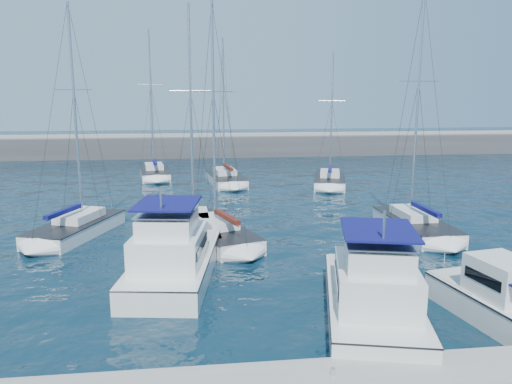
{
  "coord_description": "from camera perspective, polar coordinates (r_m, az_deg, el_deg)",
  "views": [
    {
      "loc": [
        -4.17,
        -25.04,
        9.4
      ],
      "look_at": [
        -0.26,
        7.22,
        3.0
      ],
      "focal_mm": 35.0,
      "sensor_mm": 36.0,
      "label": 1
    }
  ],
  "objects": [
    {
      "name": "ground",
      "position": [
        27.07,
        2.41,
        -9.19
      ],
      "size": [
        220.0,
        220.0,
        0.0
      ],
      "primitive_type": "plane",
      "color": "black",
      "rests_on": "ground"
    },
    {
      "name": "sailboat_back_b",
      "position": [
        53.39,
        -3.49,
        1.56
      ],
      "size": [
        4.18,
        8.83,
        15.44
      ],
      "rotation": [
        0.0,
        0.0,
        0.12
      ],
      "color": "silver",
      "rests_on": "ground"
    },
    {
      "name": "sailboat_back_a",
      "position": [
        58.14,
        -11.53,
        2.17
      ],
      "size": [
        4.11,
        8.16,
        16.77
      ],
      "rotation": [
        0.0,
        0.0,
        0.14
      ],
      "color": "silver",
      "rests_on": "ground"
    },
    {
      "name": "dock_cleat_centre",
      "position": [
        17.02,
        8.79,
        -19.65
      ],
      "size": [
        0.16,
        0.16,
        0.25
      ],
      "primitive_type": "cylinder",
      "color": "silver",
      "rests_on": "dock"
    },
    {
      "name": "sailboat_mid_c",
      "position": [
        32.35,
        -4.2,
        -4.79
      ],
      "size": [
        5.25,
        8.21,
        15.31
      ],
      "rotation": [
        0.0,
        0.0,
        0.33
      ],
      "color": "silver",
      "rests_on": "ground"
    },
    {
      "name": "sailboat_mid_e",
      "position": [
        36.15,
        17.73,
        -3.58
      ],
      "size": [
        3.15,
        8.33,
        16.48
      ],
      "rotation": [
        0.0,
        0.0,
        0.01
      ],
      "color": "silver",
      "rests_on": "ground"
    },
    {
      "name": "motor_yacht_stbd_outer",
      "position": [
        23.73,
        25.41,
        -10.87
      ],
      "size": [
        3.35,
        5.84,
        3.2
      ],
      "rotation": [
        0.0,
        0.0,
        0.17
      ],
      "color": "silver",
      "rests_on": "ground"
    },
    {
      "name": "sailboat_mid_b",
      "position": [
        33.83,
        -7.1,
        -4.14
      ],
      "size": [
        3.34,
        8.24,
        15.4
      ],
      "rotation": [
        0.0,
        0.0,
        0.03
      ],
      "color": "silver",
      "rests_on": "ground"
    },
    {
      "name": "sailboat_back_c",
      "position": [
        52.45,
        8.41,
        1.28
      ],
      "size": [
        4.95,
        8.12,
        13.92
      ],
      "rotation": [
        0.0,
        0.0,
        -0.27
      ],
      "color": "silver",
      "rests_on": "ground"
    },
    {
      "name": "breakwater",
      "position": [
        77.6,
        -3.81,
        4.95
      ],
      "size": [
        160.0,
        6.0,
        4.45
      ],
      "color": "#424244",
      "rests_on": "ground"
    },
    {
      "name": "dock",
      "position": [
        17.24,
        8.74,
        -20.86
      ],
      "size": [
        40.0,
        2.2,
        0.6
      ],
      "primitive_type": "cube",
      "color": "gray",
      "rests_on": "ground"
    },
    {
      "name": "motor_yacht_port_inner",
      "position": [
        25.97,
        -9.47,
        -7.58
      ],
      "size": [
        5.19,
        10.14,
        4.69
      ],
      "rotation": [
        0.0,
        0.0,
        -0.15
      ],
      "color": "silver",
      "rests_on": "ground"
    },
    {
      "name": "sailboat_mid_a",
      "position": [
        35.88,
        -19.82,
        -3.84
      ],
      "size": [
        5.6,
        8.58,
        15.52
      ],
      "rotation": [
        0.0,
        0.0,
        -0.35
      ],
      "color": "silver",
      "rests_on": "ground"
    },
    {
      "name": "motor_yacht_stbd_inner",
      "position": [
        21.74,
        13.18,
        -11.52
      ],
      "size": [
        5.81,
        10.05,
        4.69
      ],
      "rotation": [
        0.0,
        0.0,
        -0.24
      ],
      "color": "silver",
      "rests_on": "ground"
    }
  ]
}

